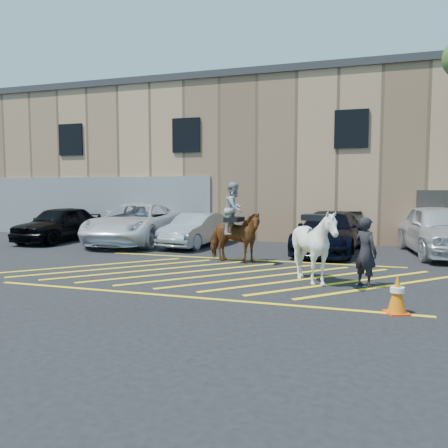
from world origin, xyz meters
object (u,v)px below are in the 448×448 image
(car_silver_sedan, at_px, (195,230))
(car_white_suv, at_px, (440,230))
(car_black_suv, at_px, (59,224))
(traffic_cone, at_px, (397,294))
(car_white_pickup, at_px, (136,223))
(handler, at_px, (366,252))
(mounted_bay, at_px, (234,230))
(saddled_white, at_px, (315,246))
(car_blue_suv, at_px, (329,232))

(car_silver_sedan, bearing_deg, car_white_suv, 8.18)
(car_black_suv, xyz_separation_m, traffic_cone, (12.94, -7.23, -0.39))
(car_white_pickup, distance_m, handler, 10.54)
(car_black_suv, relative_size, car_white_pickup, 0.75)
(car_silver_sedan, height_order, car_white_suv, car_white_suv)
(mounted_bay, bearing_deg, car_white_suv, 29.07)
(car_white_suv, xyz_separation_m, handler, (-2.46, -5.74, -0.06))
(car_white_suv, xyz_separation_m, saddled_white, (-3.61, -5.81, 0.03))
(car_white_pickup, bearing_deg, car_white_suv, -5.07)
(car_blue_suv, xyz_separation_m, mounted_bay, (-2.64, -3.05, 0.27))
(mounted_bay, height_order, saddled_white, mounted_bay)
(handler, xyz_separation_m, saddled_white, (-1.15, -0.07, 0.09))
(saddled_white, distance_m, traffic_cone, 2.71)
(car_white_suv, height_order, traffic_cone, car_white_suv)
(car_blue_suv, distance_m, handler, 5.43)
(car_black_suv, distance_m, car_blue_suv, 11.23)
(car_black_suv, height_order, car_silver_sedan, car_black_suv)
(car_black_suv, height_order, mounted_bay, mounted_bay)
(car_white_pickup, distance_m, car_silver_sedan, 2.69)
(car_silver_sedan, height_order, mounted_bay, mounted_bay)
(traffic_cone, bearing_deg, car_silver_sedan, 132.28)
(handler, bearing_deg, saddled_white, 43.27)
(car_white_pickup, bearing_deg, mounted_bay, -38.54)
(traffic_cone, bearing_deg, car_white_suv, 76.25)
(car_silver_sedan, relative_size, traffic_cone, 5.36)
(handler, bearing_deg, mounted_bay, 9.32)
(car_white_suv, bearing_deg, saddled_white, -128.44)
(car_blue_suv, relative_size, car_white_suv, 0.97)
(car_silver_sedan, xyz_separation_m, handler, (6.29, -5.40, 0.16))
(car_silver_sedan, distance_m, car_blue_suv, 5.12)
(car_silver_sedan, relative_size, car_blue_suv, 0.79)
(car_silver_sedan, distance_m, traffic_cone, 10.15)
(car_white_pickup, xyz_separation_m, mounted_bay, (5.16, -3.28, 0.17))
(car_silver_sedan, bearing_deg, handler, -34.72)
(car_white_pickup, relative_size, car_blue_suv, 1.19)
(car_blue_suv, xyz_separation_m, car_white_suv, (3.63, 0.44, 0.15))
(car_black_suv, height_order, saddled_white, saddled_white)
(mounted_bay, relative_size, traffic_cone, 3.35)
(mounted_bay, bearing_deg, traffic_cone, -45.13)
(mounted_bay, distance_m, saddled_white, 3.53)
(car_white_pickup, distance_m, traffic_cone, 12.21)
(car_black_suv, distance_m, car_white_suv, 14.88)
(car_black_suv, distance_m, mounted_bay, 9.06)
(saddled_white, bearing_deg, car_silver_sedan, 133.23)
(car_blue_suv, distance_m, saddled_white, 5.38)
(car_white_pickup, relative_size, mounted_bay, 2.41)
(car_blue_suv, bearing_deg, handler, -71.75)
(car_white_pickup, bearing_deg, traffic_cone, -44.91)
(car_blue_suv, bearing_deg, mounted_bay, -125.05)
(car_blue_suv, xyz_separation_m, handler, (1.17, -5.31, 0.09))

